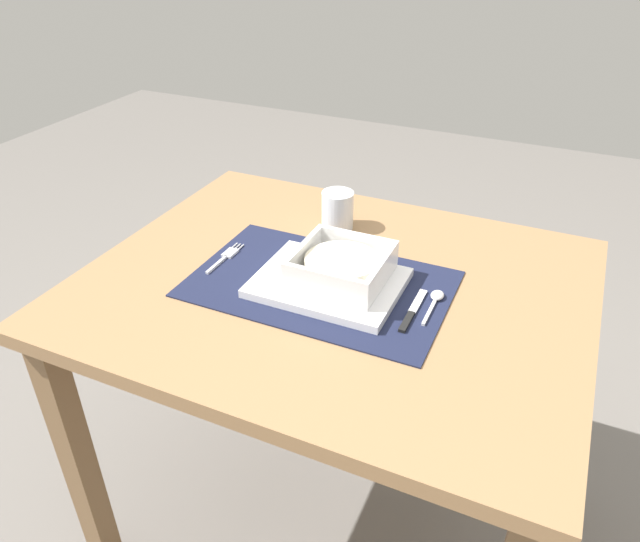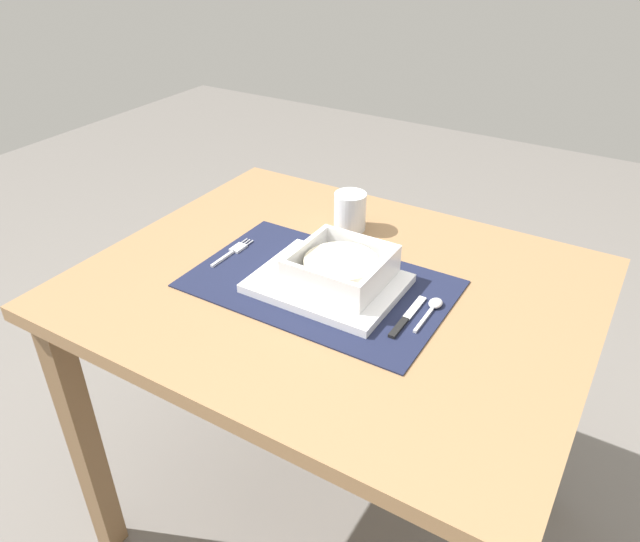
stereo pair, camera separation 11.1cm
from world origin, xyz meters
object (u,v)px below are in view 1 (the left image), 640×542
Objects in this scene: spoon at (436,299)px; drinking_glass at (337,212)px; dining_table at (333,322)px; porridge_bowl at (341,267)px; fork at (227,256)px; butter_knife at (412,313)px.

drinking_glass is (-0.28, 0.20, 0.03)m from spoon.
porridge_bowl reaches higher than dining_table.
drinking_glass is (-0.08, 0.20, 0.14)m from dining_table.
dining_table is at bearing 6.38° from fork.
fork is (-0.25, 0.00, -0.04)m from porridge_bowl.
porridge_bowl is at bearing -173.83° from spoon.
porridge_bowl is 1.52× the size of spoon.
drinking_glass is (0.15, 0.22, 0.03)m from fork.
butter_knife is at bearing -1.64° from fork.
butter_knife is at bearing -45.40° from drinking_glass.
dining_table is at bearing 147.01° from porridge_bowl.
drinking_glass reaches higher than porridge_bowl.
spoon is (0.43, 0.02, 0.00)m from fork.
porridge_bowl is 0.24m from drinking_glass.
dining_table is 0.22m from spoon.
dining_table is 0.14m from porridge_bowl.
porridge_bowl is 0.25m from fork.
dining_table is at bearing 166.68° from butter_knife.
porridge_bowl reaches higher than butter_knife.
porridge_bowl is 1.22× the size of butter_knife.
fork is 1.16× the size of spoon.
fork is 0.43m from spoon.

